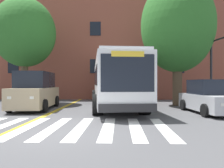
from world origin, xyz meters
TOP-DOWN VIEW (x-y plane):
  - ground_plane at (0.00, 0.00)m, footprint 120.00×120.00m
  - crosswalk at (0.15, 1.08)m, footprint 7.69×4.34m
  - lane_line_yellow_inner at (-1.74, 15.08)m, footprint 0.12×36.00m
  - lane_line_yellow_outer at (-1.58, 15.08)m, footprint 0.12×36.00m
  - city_bus at (1.87, 7.86)m, footprint 3.92×11.48m
  - car_tan_near_lane at (-3.17, 6.75)m, footprint 2.44×5.22m
  - car_silver_far_lane at (7.21, 5.19)m, footprint 2.40×4.68m
  - street_tree_curbside_large at (6.54, 9.25)m, footprint 6.71×6.60m
  - street_tree_curbside_small at (-5.40, 10.31)m, footprint 6.29×6.34m
  - building_facade at (-0.14, 19.71)m, footprint 42.09×9.57m

SIDE VIEW (x-z plane):
  - ground_plane at x=0.00m, z-range 0.00..0.00m
  - lane_line_yellow_inner at x=-1.74m, z-range 0.00..0.01m
  - lane_line_yellow_outer at x=-1.58m, z-range 0.00..0.01m
  - crosswalk at x=0.15m, z-range 0.00..0.01m
  - car_silver_far_lane at x=7.21m, z-range -0.09..1.77m
  - car_tan_near_lane at x=-3.17m, z-range -0.07..2.32m
  - city_bus at x=1.87m, z-range 0.14..3.45m
  - street_tree_curbside_small at x=-5.40m, z-range 1.46..9.96m
  - street_tree_curbside_large at x=6.54m, z-range 1.21..10.63m
  - building_facade at x=-0.14m, z-range 0.00..13.58m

